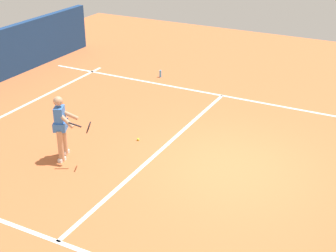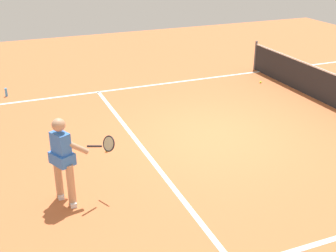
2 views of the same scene
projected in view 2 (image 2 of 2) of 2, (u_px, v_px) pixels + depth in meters
ground_plane at (216, 135)px, 10.00m from camera, size 23.90×23.90×0.00m
service_line_marking at (143, 148)px, 9.38m from camera, size 7.95×0.10×0.01m
sideline_left_marking at (156, 85)px, 13.37m from camera, size 0.10×16.38×0.01m
tennis_player at (64, 157)px, 7.20m from camera, size 0.67×1.12×1.55m
tennis_ball_near at (107, 150)px, 9.23m from camera, size 0.07×0.07×0.07m
tennis_ball_far at (261, 82)px, 13.50m from camera, size 0.07×0.07×0.07m
water_bottle at (6, 92)px, 12.37m from camera, size 0.07×0.07×0.24m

